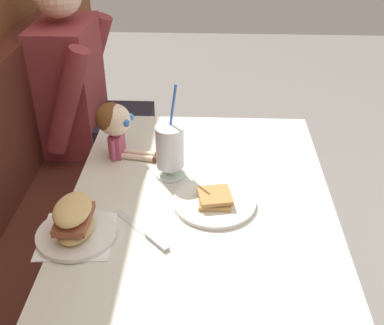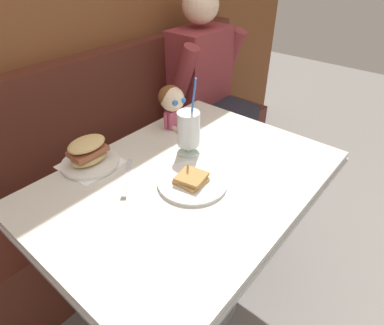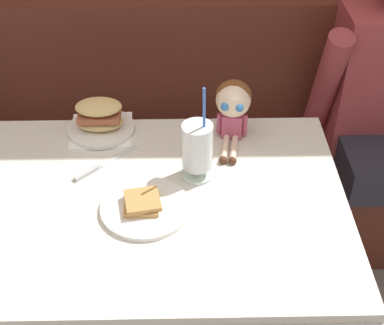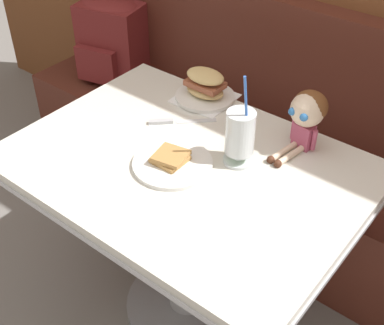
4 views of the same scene
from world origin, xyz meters
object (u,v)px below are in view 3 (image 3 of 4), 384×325
toast_plate (145,207)px  butter_knife (96,168)px  sandwich_plate (100,119)px  milkshake_glass (197,148)px  seated_doll (233,103)px

toast_plate → butter_knife: (-0.16, 0.18, -0.01)m
toast_plate → sandwich_plate: size_ratio=1.14×
milkshake_glass → butter_knife: (-0.31, 0.03, -0.10)m
butter_knife → toast_plate: bearing=-48.6°
sandwich_plate → seated_doll: bearing=-5.3°
milkshake_glass → seated_doll: 0.23m
toast_plate → seated_doll: bearing=51.9°
sandwich_plate → butter_knife: sandwich_plate is taller
toast_plate → butter_knife: bearing=131.4°
toast_plate → milkshake_glass: 0.23m
seated_doll → sandwich_plate: bearing=174.7°
seated_doll → toast_plate: bearing=-128.1°
milkshake_glass → toast_plate: bearing=-136.0°
butter_knife → seated_doll: (0.42, 0.16, 0.12)m
toast_plate → milkshake_glass: bearing=44.0°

